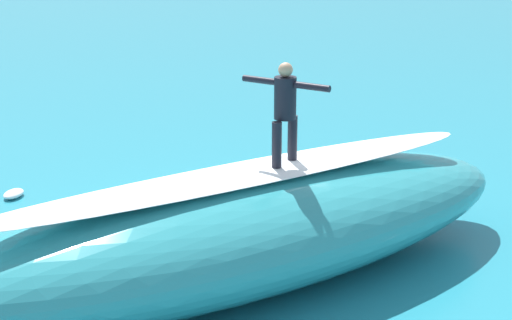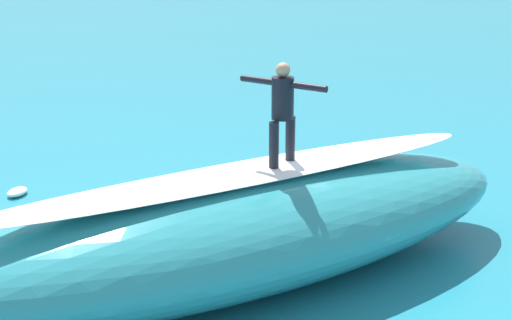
{
  "view_description": "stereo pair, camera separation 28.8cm",
  "coord_description": "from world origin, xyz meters",
  "px_view_note": "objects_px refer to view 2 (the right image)",
  "views": [
    {
      "loc": [
        3.31,
        11.96,
        5.16
      ],
      "look_at": [
        -0.06,
        -0.1,
        1.24
      ],
      "focal_mm": 55.59,
      "sensor_mm": 36.0,
      "label": 1
    },
    {
      "loc": [
        3.03,
        12.04,
        5.16
      ],
      "look_at": [
        -0.06,
        -0.1,
        1.24
      ],
      "focal_mm": 55.59,
      "sensor_mm": 36.0,
      "label": 2
    }
  ],
  "objects_px": {
    "surfer_riding": "(283,106)",
    "surfer_paddling": "(239,184)",
    "surfboard_paddling": "(236,196)",
    "buoy_marker": "(24,292)",
    "surfboard_riding": "(282,166)"
  },
  "relations": [
    {
      "from": "surfer_riding",
      "to": "surfer_paddling",
      "type": "distance_m",
      "value": 4.04
    },
    {
      "from": "surfboard_paddling",
      "to": "buoy_marker",
      "type": "bearing_deg",
      "value": -4.74
    },
    {
      "from": "surfboard_riding",
      "to": "surfer_paddling",
      "type": "height_order",
      "value": "surfboard_riding"
    },
    {
      "from": "surfer_paddling",
      "to": "surfboard_riding",
      "type": "bearing_deg",
      "value": 38.09
    },
    {
      "from": "surfer_riding",
      "to": "surfer_paddling",
      "type": "relative_size",
      "value": 0.99
    },
    {
      "from": "surfboard_riding",
      "to": "surfer_paddling",
      "type": "relative_size",
      "value": 1.38
    },
    {
      "from": "surfboard_riding",
      "to": "surfer_riding",
      "type": "distance_m",
      "value": 0.9
    },
    {
      "from": "surfer_riding",
      "to": "surfer_paddling",
      "type": "xyz_separation_m",
      "value": [
        -0.12,
        -3.31,
        -2.31
      ]
    },
    {
      "from": "surfboard_riding",
      "to": "surfboard_paddling",
      "type": "bearing_deg",
      "value": -132.64
    },
    {
      "from": "surfboard_riding",
      "to": "surfer_riding",
      "type": "bearing_deg",
      "value": 138.0
    },
    {
      "from": "surfboard_riding",
      "to": "surfer_riding",
      "type": "xyz_separation_m",
      "value": [
        -0.0,
        0.0,
        0.9
      ]
    },
    {
      "from": "surfboard_paddling",
      "to": "buoy_marker",
      "type": "xyz_separation_m",
      "value": [
        3.75,
        3.76,
        0.29
      ]
    },
    {
      "from": "surfboard_riding",
      "to": "buoy_marker",
      "type": "height_order",
      "value": "surfboard_riding"
    },
    {
      "from": "surfboard_riding",
      "to": "surfer_riding",
      "type": "height_order",
      "value": "surfer_riding"
    },
    {
      "from": "surfer_riding",
      "to": "buoy_marker",
      "type": "bearing_deg",
      "value": -33.64
    }
  ]
}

